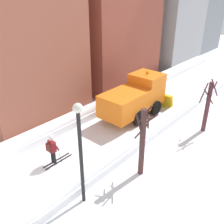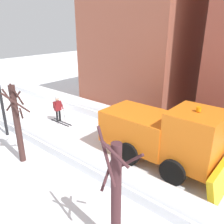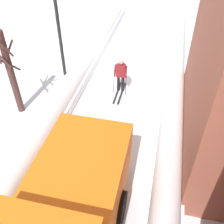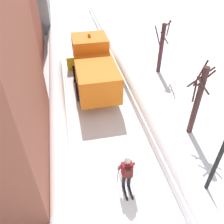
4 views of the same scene
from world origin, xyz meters
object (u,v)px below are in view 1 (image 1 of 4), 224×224
at_px(plow_truck, 136,97).
at_px(skier, 52,148).
at_px(traffic_light_pole, 52,84).
at_px(bare_tree_mid, 207,106).
at_px(street_lamp, 80,143).
at_px(bare_tree_near, 143,141).

height_order(plow_truck, skier, plow_truck).
xyz_separation_m(plow_truck, traffic_light_pole, (-3.00, -5.07, 1.71)).
distance_m(skier, traffic_light_pole, 4.63).
xyz_separation_m(plow_truck, bare_tree_mid, (4.87, 1.16, 0.38)).
height_order(skier, traffic_light_pole, traffic_light_pole).
relative_size(plow_truck, bare_tree_mid, 1.55).
xyz_separation_m(skier, street_lamp, (3.20, -0.75, 2.12)).
relative_size(street_lamp, bare_tree_mid, 1.27).
bearing_deg(plow_truck, skier, -89.02).
height_order(plow_truck, bare_tree_near, bare_tree_near).
relative_size(plow_truck, street_lamp, 1.22).
bearing_deg(traffic_light_pole, street_lamp, -27.96).
distance_m(plow_truck, bare_tree_mid, 5.02).
height_order(skier, bare_tree_mid, bare_tree_mid).
bearing_deg(skier, traffic_light_pole, 140.18).
relative_size(plow_truck, traffic_light_pole, 1.32).
bearing_deg(bare_tree_near, skier, -148.19).
bearing_deg(traffic_light_pole, skier, -39.82).
bearing_deg(bare_tree_mid, traffic_light_pole, -141.69).
relative_size(skier, traffic_light_pole, 0.40).
xyz_separation_m(plow_truck, bare_tree_near, (4.18, -5.16, 0.51)).
relative_size(plow_truck, skier, 3.31).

